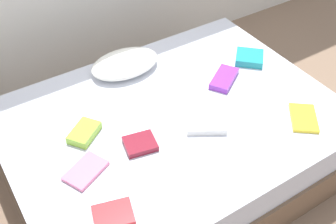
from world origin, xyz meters
The scene contains 11 objects.
ground_plane centered at (0.00, 0.00, 0.00)m, with size 8.00×8.00×0.00m, color #7F6651.
bed centered at (0.00, 0.00, 0.25)m, with size 2.00×1.50×0.50m.
pillow centered at (-0.03, 0.55, 0.55)m, with size 0.47×0.32×0.10m, color white.
textbook_white centered at (0.10, -0.20, 0.52)m, with size 0.23×0.14×0.04m, color white.
textbook_yellow centered at (0.63, -0.45, 0.51)m, with size 0.23×0.15×0.02m, color yellow.
textbook_pink centered at (-0.62, -0.13, 0.51)m, with size 0.22×0.14×0.02m, color pink.
textbook_maroon centered at (-0.29, -0.12, 0.52)m, with size 0.17×0.15×0.03m, color maroon.
textbook_purple centered at (0.46, 0.09, 0.52)m, with size 0.25×0.12×0.04m, color purple.
textbook_teal centered at (0.75, 0.17, 0.53)m, with size 0.18×0.18×0.05m, color teal.
textbook_red centered at (-0.62, -0.44, 0.51)m, with size 0.19×0.15×0.02m, color red.
textbook_lime centered at (-0.52, 0.12, 0.52)m, with size 0.19×0.12×0.05m, color #8CC638.
Camera 1 is at (-0.99, -1.50, 2.18)m, focal length 43.73 mm.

